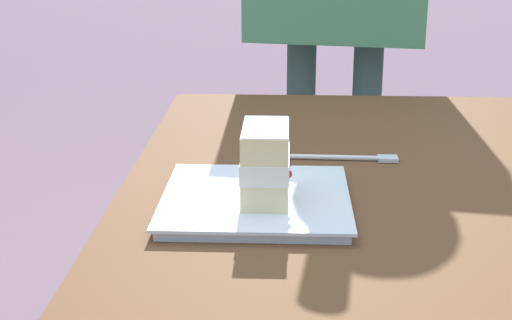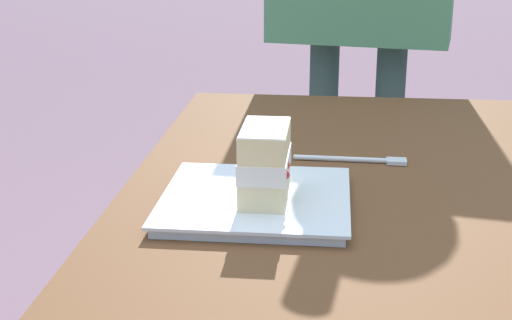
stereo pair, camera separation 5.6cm
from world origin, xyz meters
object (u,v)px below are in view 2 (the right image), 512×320
Objects in this scene: dessert_plate at (256,201)px; dessert_fork at (358,160)px; patio_table at (421,307)px; cake_slice at (265,163)px.

dessert_fork is (0.20, -0.13, -0.00)m from dessert_plate.
patio_table is at bearing -164.33° from dessert_fork.
dessert_plate is 0.24m from dessert_fork.
cake_slice is at bearing 149.41° from dessert_fork.
dessert_plate reaches higher than patio_table.
patio_table is 0.26m from cake_slice.
cake_slice reaches higher than dessert_plate.
patio_table is 0.24m from dessert_plate.
dessert_plate is 2.24× the size of cake_slice.
dessert_fork is (0.26, 0.07, 0.10)m from patio_table.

